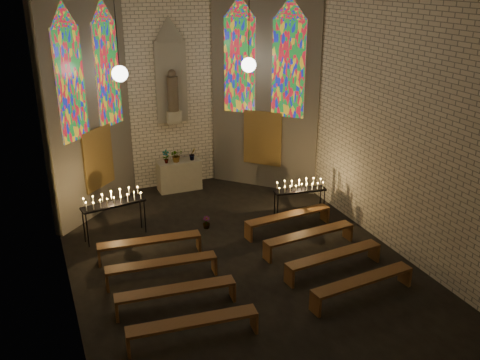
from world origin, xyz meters
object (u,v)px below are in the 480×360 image
Objects in this scene: votive_stand_right at (300,188)px; aisle_flower_pot at (206,222)px; altar at (179,175)px; votive_stand_left at (113,201)px.

aisle_flower_pot is at bearing 179.48° from votive_stand_right.
aisle_flower_pot is (-0.12, -3.08, -0.32)m from altar.
votive_stand_left reaches higher than votive_stand_right.
aisle_flower_pot is 0.21× the size of votive_stand_left.
votive_stand_right is at bearing -18.28° from votive_stand_left.
altar reaches higher than aisle_flower_pot.
votive_stand_right reaches higher than aisle_flower_pot.
altar is at bearing 87.83° from aisle_flower_pot.
votive_stand_left is at bearing 178.64° from votive_stand_right.
altar is 3.89× the size of aisle_flower_pot.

